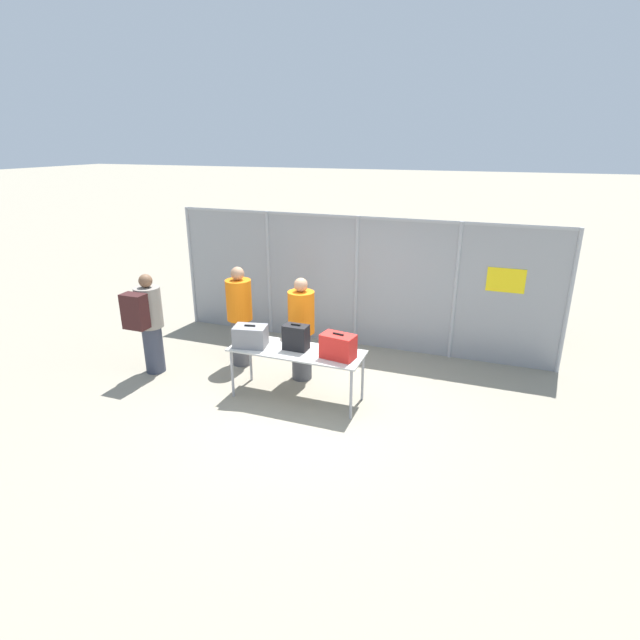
{
  "coord_description": "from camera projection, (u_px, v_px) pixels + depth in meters",
  "views": [
    {
      "loc": [
        2.43,
        -5.93,
        3.63
      ],
      "look_at": [
        -0.06,
        0.75,
        1.05
      ],
      "focal_mm": 28.0,
      "sensor_mm": 36.0,
      "label": 1
    }
  ],
  "objects": [
    {
      "name": "security_worker_far",
      "position": [
        240.0,
        315.0,
        8.29
      ],
      "size": [
        0.42,
        0.42,
        1.71
      ],
      "rotation": [
        0.0,
        0.0,
        3.37
      ],
      "color": "#4C4C51",
      "rests_on": "ground_plane"
    },
    {
      "name": "suitcase_black",
      "position": [
        296.0,
        337.0,
        7.16
      ],
      "size": [
        0.36,
        0.22,
        0.39
      ],
      "color": "black",
      "rests_on": "inspection_table"
    },
    {
      "name": "suitcase_red",
      "position": [
        338.0,
        346.0,
        6.88
      ],
      "size": [
        0.5,
        0.34,
        0.37
      ],
      "color": "red",
      "rests_on": "inspection_table"
    },
    {
      "name": "suitcase_grey",
      "position": [
        250.0,
        336.0,
        7.28
      ],
      "size": [
        0.52,
        0.4,
        0.33
      ],
      "color": "slate",
      "rests_on": "inspection_table"
    },
    {
      "name": "utility_trailer",
      "position": [
        454.0,
        307.0,
        10.15
      ],
      "size": [
        3.89,
        2.19,
        0.73
      ],
      "color": "#4C6B47",
      "rests_on": "ground_plane"
    },
    {
      "name": "ground_plane",
      "position": [
        306.0,
        405.0,
        7.26
      ],
      "size": [
        120.0,
        120.0,
        0.0
      ],
      "primitive_type": "plane",
      "color": "gray"
    },
    {
      "name": "traveler_hooded",
      "position": [
        148.0,
        321.0,
        7.95
      ],
      "size": [
        0.41,
        0.64,
        1.66
      ],
      "rotation": [
        0.0,
        0.0,
        0.02
      ],
      "color": "#383D4C",
      "rests_on": "ground_plane"
    },
    {
      "name": "inspection_table",
      "position": [
        297.0,
        354.0,
        7.21
      ],
      "size": [
        1.96,
        0.7,
        0.78
      ],
      "color": "#B2B2AD",
      "rests_on": "ground_plane"
    },
    {
      "name": "fence_section",
      "position": [
        357.0,
        280.0,
        9.0
      ],
      "size": [
        7.06,
        0.07,
        2.39
      ],
      "color": "#9EA0A5",
      "rests_on": "ground_plane"
    },
    {
      "name": "security_worker_near",
      "position": [
        301.0,
        328.0,
        7.78
      ],
      "size": [
        0.41,
        0.41,
        1.67
      ],
      "rotation": [
        0.0,
        0.0,
        3.27
      ],
      "color": "#4C4C51",
      "rests_on": "ground_plane"
    }
  ]
}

